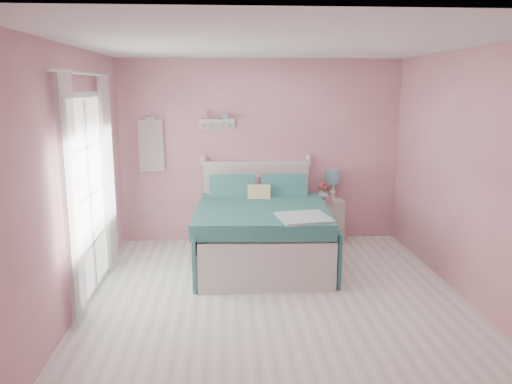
{
  "coord_description": "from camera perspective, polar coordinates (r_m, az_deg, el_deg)",
  "views": [
    {
      "loc": [
        -0.54,
        -4.86,
        2.2
      ],
      "look_at": [
        -0.14,
        1.2,
        0.93
      ],
      "focal_mm": 35.0,
      "sensor_mm": 36.0,
      "label": 1
    }
  ],
  "objects": [
    {
      "name": "wall_shelf",
      "position": [
        7.07,
        -4.52,
        8.03
      ],
      "size": [
        0.5,
        0.15,
        0.25
      ],
      "color": "silver",
      "rests_on": "room_shell"
    },
    {
      "name": "hanging_dress",
      "position": [
        7.16,
        -11.91,
        5.18
      ],
      "size": [
        0.34,
        0.03,
        0.72
      ],
      "primitive_type": "cube",
      "color": "white",
      "rests_on": "room_shell"
    },
    {
      "name": "room_shell",
      "position": [
        4.93,
        2.54,
        4.66
      ],
      "size": [
        4.5,
        4.5,
        4.5
      ],
      "color": "#BE7985",
      "rests_on": "floor"
    },
    {
      "name": "vase",
      "position": [
        7.16,
        7.69,
        -0.24
      ],
      "size": [
        0.19,
        0.19,
        0.17
      ],
      "primitive_type": "imported",
      "rotation": [
        0.0,
        0.0,
        -0.16
      ],
      "color": "silver",
      "rests_on": "nightstand"
    },
    {
      "name": "french_door",
      "position": [
        5.57,
        -18.58,
        -0.44
      ],
      "size": [
        0.04,
        1.32,
        2.16
      ],
      "color": "silver",
      "rests_on": "floor"
    },
    {
      "name": "nightstand",
      "position": [
        7.28,
        8.08,
        -3.27
      ],
      "size": [
        0.43,
        0.43,
        0.63
      ],
      "color": "beige",
      "rests_on": "floor"
    },
    {
      "name": "floor",
      "position": [
        5.36,
        2.38,
        -12.38
      ],
      "size": [
        4.5,
        4.5,
        0.0
      ],
      "primitive_type": "plane",
      "color": "silver",
      "rests_on": "ground"
    },
    {
      "name": "table_lamp",
      "position": [
        7.22,
        8.75,
        1.49
      ],
      "size": [
        0.21,
        0.21,
        0.42
      ],
      "color": "white",
      "rests_on": "nightstand"
    },
    {
      "name": "roses",
      "position": [
        7.13,
        7.7,
        0.71
      ],
      "size": [
        0.14,
        0.11,
        0.12
      ],
      "color": "#CF4656",
      "rests_on": "vase"
    },
    {
      "name": "curtain_near",
      "position": [
        4.83,
        -20.28,
        -1.08
      ],
      "size": [
        0.04,
        0.4,
        2.32
      ],
      "primitive_type": "cube",
      "color": "white",
      "rests_on": "floor"
    },
    {
      "name": "teacup",
      "position": [
        7.03,
        8.36,
        -0.89
      ],
      "size": [
        0.1,
        0.1,
        0.07
      ],
      "primitive_type": "imported",
      "rotation": [
        0.0,
        0.0,
        0.11
      ],
      "color": "#C88691",
      "rests_on": "nightstand"
    },
    {
      "name": "bed",
      "position": [
        6.37,
        0.56,
        -4.54
      ],
      "size": [
        1.69,
        2.06,
        1.17
      ],
      "rotation": [
        0.0,
        0.0,
        -0.06
      ],
      "color": "silver",
      "rests_on": "floor"
    },
    {
      "name": "curtain_far",
      "position": [
        6.25,
        -16.49,
        1.96
      ],
      "size": [
        0.04,
        0.4,
        2.32
      ],
      "primitive_type": "cube",
      "color": "white",
      "rests_on": "floor"
    }
  ]
}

